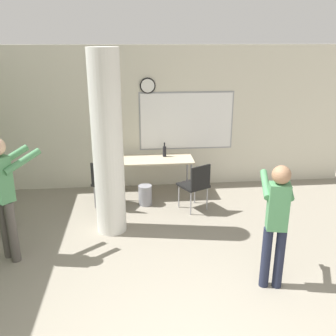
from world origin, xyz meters
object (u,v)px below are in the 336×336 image
chair_table_left (106,181)px  person_playing_side (276,217)px  chair_table_right (196,183)px  folding_table (156,162)px  person_watching_back (5,190)px  bottle_on_table (164,151)px

chair_table_left → person_playing_side: 3.30m
chair_table_right → person_playing_side: (0.57, -2.21, 0.42)m
folding_table → chair_table_left: 1.08m
chair_table_left → chair_table_right: bearing=-9.4°
person_watching_back → bottle_on_table: bearing=43.5°
bottle_on_table → person_playing_side: person_playing_side is taller
bottle_on_table → person_watching_back: size_ratio=0.16×
chair_table_right → person_watching_back: size_ratio=0.50×
chair_table_right → chair_table_left: bearing=170.6°
chair_table_right → chair_table_left: 1.59m
person_watching_back → chair_table_left: bearing=51.8°
folding_table → person_watching_back: 2.98m
chair_table_right → person_playing_side: person_playing_side is taller
bottle_on_table → person_playing_side: size_ratio=0.18×
folding_table → chair_table_right: bearing=-50.7°
folding_table → chair_table_left: chair_table_left is taller
bottle_on_table → folding_table: bearing=-144.9°
chair_table_left → person_watching_back: person_watching_back is taller
folding_table → person_playing_side: bearing=-67.9°
bottle_on_table → chair_table_right: bottle_on_table is taller
bottle_on_table → person_watching_back: (-2.31, -2.19, 0.18)m
bottle_on_table → chair_table_left: (-1.11, -0.66, -0.33)m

